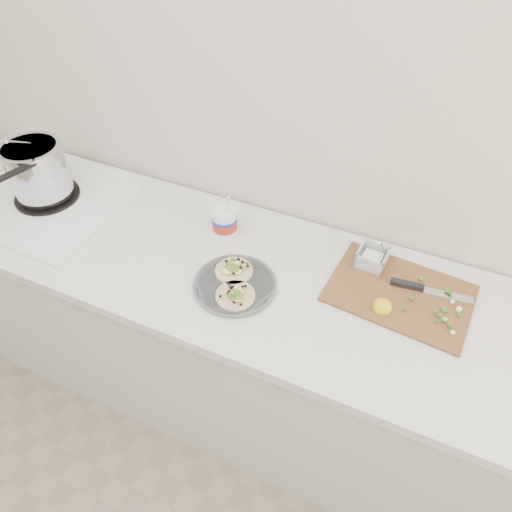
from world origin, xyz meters
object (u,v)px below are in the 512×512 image
at_px(stove, 42,180).
at_px(tub, 225,220).
at_px(cutboard, 399,288).
at_px(taco_plate, 235,283).

distance_m(stove, tub, 0.74).
bearing_deg(cutboard, tub, -177.16).
xyz_separation_m(taco_plate, tub, (-0.14, 0.22, 0.05)).
bearing_deg(cutboard, taco_plate, -153.06).
bearing_deg(cutboard, stove, -171.36).
bearing_deg(stove, tub, 10.00).
bearing_deg(taco_plate, tub, 123.38).
xyz_separation_m(tub, cutboard, (0.63, -0.03, -0.05)).
bearing_deg(tub, cutboard, -2.28).
xyz_separation_m(stove, cutboard, (1.36, 0.08, -0.08)).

